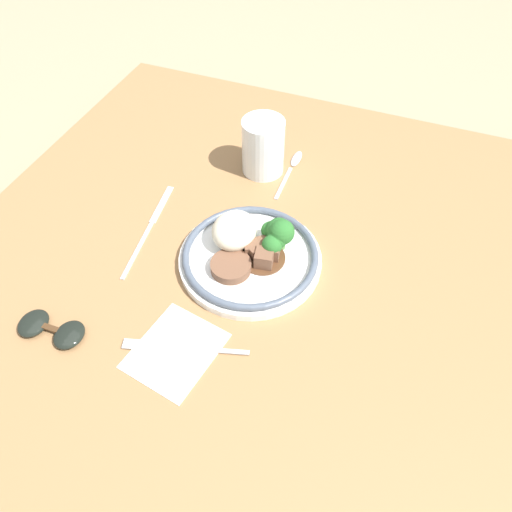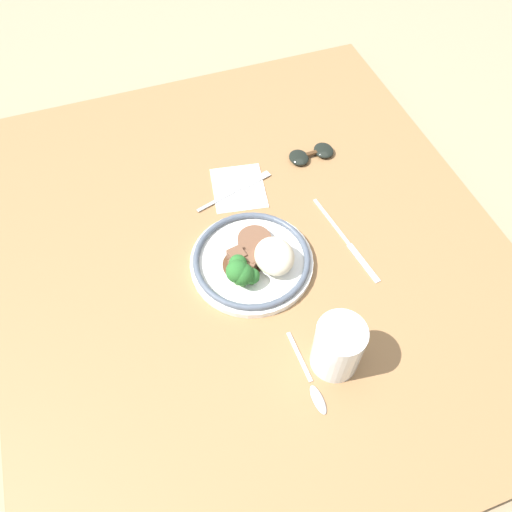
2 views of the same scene
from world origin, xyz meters
name	(u,v)px [view 2 (image 2 of 2)]	position (x,y,z in m)	size (l,w,h in m)	color
ground_plane	(251,255)	(0.00, 0.00, 0.00)	(8.00, 8.00, 0.00)	#998466
dining_table	(251,250)	(0.00, 0.00, 0.02)	(1.13, 0.99, 0.03)	olive
napkin	(239,188)	(-0.15, 0.03, 0.03)	(0.15, 0.13, 0.00)	white
plate	(253,261)	(0.05, -0.01, 0.06)	(0.24, 0.24, 0.07)	white
juice_glass	(337,348)	(0.28, 0.05, 0.08)	(0.08, 0.08, 0.11)	yellow
fork	(241,188)	(-0.15, 0.03, 0.04)	(0.06, 0.18, 0.00)	#B7B7BC
knife	(347,242)	(0.06, 0.18, 0.03)	(0.23, 0.04, 0.00)	#B7B7BC
spoon	(312,389)	(0.31, 0.00, 0.04)	(0.16, 0.02, 0.01)	#B7B7BC
sunglasses	(311,154)	(-0.19, 0.21, 0.04)	(0.05, 0.11, 0.02)	black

